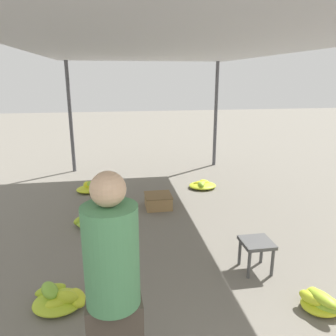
# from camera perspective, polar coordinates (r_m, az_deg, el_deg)

# --- Properties ---
(canopy_post_back_left) EXTENTS (0.08, 0.08, 2.47)m
(canopy_post_back_left) POSITION_cam_1_polar(r_m,az_deg,el_deg) (7.73, -16.63, 8.33)
(canopy_post_back_left) COLOR #4C4C51
(canopy_post_back_left) RESTS_ON ground
(canopy_post_back_right) EXTENTS (0.08, 0.08, 2.47)m
(canopy_post_back_right) POSITION_cam_1_polar(r_m,az_deg,el_deg) (8.06, 8.31, 9.09)
(canopy_post_back_right) COLOR #4C4C51
(canopy_post_back_right) RESTS_ON ground
(canopy_tarp) EXTENTS (3.79, 6.77, 0.04)m
(canopy_tarp) POSITION_cam_1_polar(r_m,az_deg,el_deg) (4.51, 0.09, 20.16)
(canopy_tarp) COLOR #B2B2B7
(canopy_tarp) RESTS_ON canopy_post_front_left
(vendor_foreground) EXTENTS (0.37, 0.35, 1.62)m
(vendor_foreground) POSITION_cam_1_polar(r_m,az_deg,el_deg) (2.23, -9.52, -20.17)
(vendor_foreground) COLOR #4C4238
(vendor_foreground) RESTS_ON ground
(stool) EXTENTS (0.34, 0.34, 0.37)m
(stool) POSITION_cam_1_polar(r_m,az_deg,el_deg) (3.91, 15.15, -13.06)
(stool) COLOR #4C4C4C
(stool) RESTS_ON ground
(banana_pile_left_0) EXTENTS (0.63, 0.59, 0.23)m
(banana_pile_left_0) POSITION_cam_1_polar(r_m,az_deg,el_deg) (5.04, -12.59, -8.95)
(banana_pile_left_0) COLOR #8DBD33
(banana_pile_left_0) RESTS_ON ground
(banana_pile_left_1) EXTENTS (0.57, 0.50, 0.23)m
(banana_pile_left_1) POSITION_cam_1_polar(r_m,az_deg,el_deg) (3.55, -18.31, -20.80)
(banana_pile_left_1) COLOR #BED02A
(banana_pile_left_1) RESTS_ON ground
(banana_pile_left_2) EXTENTS (0.51, 0.51, 0.22)m
(banana_pile_left_2) POSITION_cam_1_polar(r_m,az_deg,el_deg) (6.48, -13.31, -3.23)
(banana_pile_left_2) COLOR yellow
(banana_pile_left_2) RESTS_ON ground
(banana_pile_left_3) EXTENTS (0.53, 0.47, 0.19)m
(banana_pile_left_3) POSITION_cam_1_polar(r_m,az_deg,el_deg) (5.67, -11.08, -5.96)
(banana_pile_left_3) COLOR #9AC230
(banana_pile_left_3) RESTS_ON ground
(banana_pile_right_0) EXTENTS (0.54, 0.55, 0.15)m
(banana_pile_right_0) POSITION_cam_1_polar(r_m,az_deg,el_deg) (6.54, 6.00, -2.94)
(banana_pile_right_0) COLOR yellow
(banana_pile_right_0) RESTS_ON ground
(banana_pile_right_1) EXTENTS (0.41, 0.46, 0.22)m
(banana_pile_right_1) POSITION_cam_1_polar(r_m,az_deg,el_deg) (3.63, 24.99, -20.40)
(banana_pile_right_1) COLOR #C0D12A
(banana_pile_right_1) RESTS_ON ground
(crate_near) EXTENTS (0.44, 0.44, 0.23)m
(crate_near) POSITION_cam_1_polar(r_m,az_deg,el_deg) (5.55, -1.71, -5.76)
(crate_near) COLOR #9E7A4C
(crate_near) RESTS_ON ground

